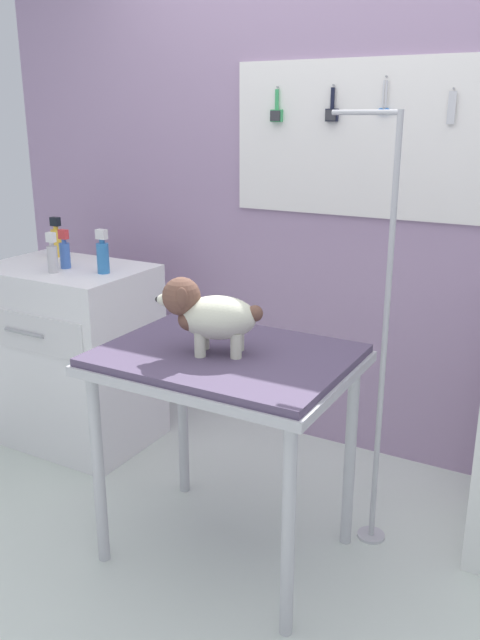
% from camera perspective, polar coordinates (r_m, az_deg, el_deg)
% --- Properties ---
extents(ground, '(4.40, 4.00, 0.04)m').
position_cam_1_polar(ground, '(2.60, -3.24, -22.13)').
color(ground, silver).
extents(rear_wall_panel, '(4.00, 0.11, 2.30)m').
position_cam_1_polar(rear_wall_panel, '(3.18, 9.04, 8.70)').
color(rear_wall_panel, '#9D82A4').
rests_on(rear_wall_panel, ground).
extents(grooming_table, '(0.89, 0.67, 0.83)m').
position_cam_1_polar(grooming_table, '(2.36, -1.21, -4.77)').
color(grooming_table, '#B7B7BC').
rests_on(grooming_table, ground).
extents(grooming_arm, '(0.29, 0.11, 1.65)m').
position_cam_1_polar(grooming_arm, '(2.49, 12.13, -3.26)').
color(grooming_arm, '#B7B7BC').
rests_on(grooming_arm, ground).
extents(dog, '(0.36, 0.26, 0.27)m').
position_cam_1_polar(dog, '(2.28, -2.83, 0.56)').
color(dog, beige).
rests_on(dog, grooming_table).
extents(counter_left, '(0.80, 0.58, 0.92)m').
position_cam_1_polar(counter_left, '(3.47, -14.41, -2.89)').
color(counter_left, white).
rests_on(counter_left, ground).
extents(spray_bottle_short, '(0.06, 0.06, 0.21)m').
position_cam_1_polar(spray_bottle_short, '(3.14, -11.82, 5.56)').
color(spray_bottle_short, '#3073B6').
rests_on(spray_bottle_short, counter_left).
extents(shampoo_bottle, '(0.05, 0.05, 0.19)m').
position_cam_1_polar(shampoo_bottle, '(3.29, -14.96, 5.71)').
color(shampoo_bottle, '#4068B8').
rests_on(shampoo_bottle, counter_left).
extents(conditioner_bottle, '(0.06, 0.06, 0.21)m').
position_cam_1_polar(conditioner_bottle, '(3.58, -15.61, 6.70)').
color(conditioner_bottle, gold).
rests_on(conditioner_bottle, counter_left).
extents(pump_bottle_white, '(0.05, 0.05, 0.19)m').
position_cam_1_polar(pump_bottle_white, '(3.21, -15.97, 5.38)').
color(pump_bottle_white, '#BAB7BB').
rests_on(pump_bottle_white, counter_left).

